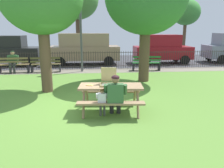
# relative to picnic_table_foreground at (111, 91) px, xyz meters

# --- Properties ---
(ground) EXTENTS (28.00, 10.89, 0.02)m
(ground) POSITION_rel_picnic_table_foreground_xyz_m (-0.90, 1.88, -0.61)
(ground) COLOR #5C8B35
(cobblestone_walkway) EXTENTS (28.00, 1.40, 0.01)m
(cobblestone_walkway) POSITION_rel_picnic_table_foreground_xyz_m (-0.90, 6.62, -0.60)
(cobblestone_walkway) COLOR gray
(street_asphalt) EXTENTS (28.00, 7.15, 0.01)m
(street_asphalt) POSITION_rel_picnic_table_foreground_xyz_m (-0.90, 10.90, -0.60)
(street_asphalt) COLOR #38383D
(picnic_table_foreground) EXTENTS (1.93, 1.64, 0.79)m
(picnic_table_foreground) POSITION_rel_picnic_table_foreground_xyz_m (0.00, 0.00, 0.00)
(picnic_table_foreground) COLOR #987855
(picnic_table_foreground) RESTS_ON ground
(pizza_box_open) EXTENTS (0.51, 0.58, 0.49)m
(pizza_box_open) POSITION_rel_picnic_table_foreground_xyz_m (-0.06, 0.09, 0.29)
(pizza_box_open) COLOR tan
(pizza_box_open) RESTS_ON picnic_table_foreground
(pizza_slice_on_table) EXTENTS (0.23, 0.24, 0.02)m
(pizza_slice_on_table) POSITION_rel_picnic_table_foreground_xyz_m (-0.60, 0.08, 0.18)
(pizza_slice_on_table) COLOR #F9D657
(pizza_slice_on_table) RESTS_ON picnic_table_foreground
(adult_at_table) EXTENTS (0.63, 0.62, 1.19)m
(adult_at_table) POSITION_rel_picnic_table_foreground_xyz_m (0.08, -0.51, 0.06)
(adult_at_table) COLOR #2A2A2A
(adult_at_table) RESTS_ON ground
(child_at_table) EXTENTS (0.33, 0.32, 0.83)m
(child_at_table) POSITION_rel_picnic_table_foreground_xyz_m (-0.28, -0.51, -0.09)
(child_at_table) COLOR #4A4A4A
(child_at_table) RESTS_ON ground
(iron_fence_streetside) EXTENTS (20.57, 0.03, 1.06)m
(iron_fence_streetside) POSITION_rel_picnic_table_foreground_xyz_m (-0.90, 7.32, -0.06)
(iron_fence_streetside) COLOR #2D2823
(iron_fence_streetside) RESTS_ON ground
(park_bench_left) EXTENTS (1.62, 0.54, 0.85)m
(park_bench_left) POSITION_rel_picnic_table_foreground_xyz_m (-4.79, 6.49, -0.18)
(park_bench_left) COLOR olive
(park_bench_left) RESTS_ON ground
(park_bench_center) EXTENTS (1.62, 0.53, 0.85)m
(park_bench_center) POSITION_rel_picnic_table_foreground_xyz_m (-3.06, 6.49, -0.18)
(park_bench_center) COLOR brown
(park_bench_center) RESTS_ON ground
(park_bench_right) EXTENTS (1.62, 0.52, 0.85)m
(park_bench_right) POSITION_rel_picnic_table_foreground_xyz_m (2.64, 6.49, -0.18)
(park_bench_right) COLOR #21632A
(park_bench_right) RESTS_ON ground
(person_on_park_bench) EXTENTS (0.63, 0.62, 1.19)m
(person_on_park_bench) POSITION_rel_picnic_table_foreground_xyz_m (-4.82, 6.51, 0.06)
(person_on_park_bench) COLOR #2E2E2E
(person_on_park_bench) RESTS_ON ground
(lamp_post_walkway) EXTENTS (0.28, 0.28, 4.07)m
(lamp_post_walkway) POSITION_rel_picnic_table_foreground_xyz_m (-1.07, 6.53, 1.89)
(lamp_post_walkway) COLOR #4C4C51
(lamp_post_walkway) RESTS_ON ground
(parked_car_left) EXTENTS (4.43, 1.98, 1.94)m
(parked_car_left) POSITION_rel_picnic_table_foreground_xyz_m (-6.12, 9.21, 0.41)
(parked_car_left) COLOR black
(parked_car_left) RESTS_ON ground
(parked_car_center) EXTENTS (4.62, 2.00, 2.08)m
(parked_car_center) POSITION_rel_picnic_table_foreground_xyz_m (-0.95, 9.21, 0.50)
(parked_car_center) COLOR #A08062
(parked_car_center) RESTS_ON ground
(parked_car_right) EXTENTS (3.93, 1.88, 1.98)m
(parked_car_right) POSITION_rel_picnic_table_foreground_xyz_m (4.43, 9.21, 0.41)
(parked_car_right) COLOR maroon
(parked_car_right) RESTS_ON ground
(far_tree_midleft) EXTENTS (3.83, 3.83, 6.62)m
(far_tree_midleft) POSITION_rel_picnic_table_foreground_xyz_m (-1.69, 15.13, 4.27)
(far_tree_midleft) COLOR brown
(far_tree_midleft) RESTS_ON ground
(far_tree_center) EXTENTS (2.65, 2.65, 5.10)m
(far_tree_center) POSITION_rel_picnic_table_foreground_xyz_m (8.42, 15.13, 3.27)
(far_tree_center) COLOR brown
(far_tree_center) RESTS_ON ground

